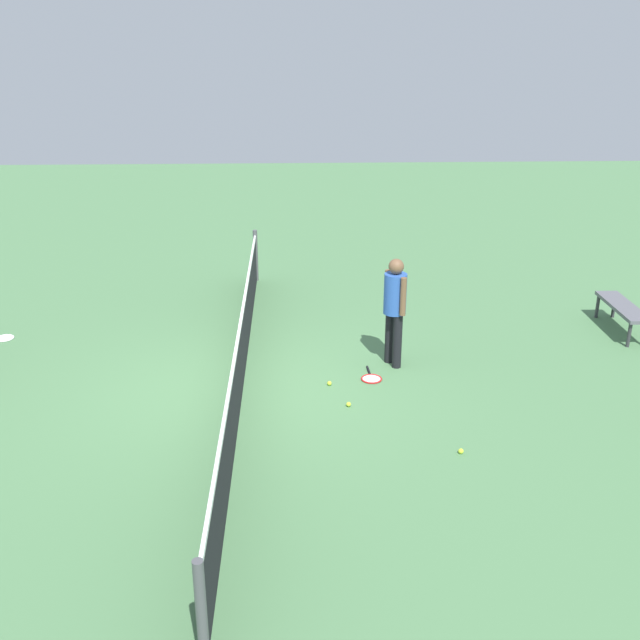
{
  "coord_description": "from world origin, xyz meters",
  "views": [
    {
      "loc": [
        -9.46,
        -0.74,
        4.75
      ],
      "look_at": [
        0.37,
        -1.14,
        0.9
      ],
      "focal_mm": 40.82,
      "sensor_mm": 36.0,
      "label": 1
    }
  ],
  "objects_px": {
    "player_near_side": "(395,303)",
    "tennis_racket_near_player": "(371,378)",
    "tennis_ball_by_net": "(461,451)",
    "courtside_bench": "(623,309)",
    "tennis_ball_midcourt": "(329,383)",
    "tennis_racket_far_player": "(3,339)",
    "tennis_ball_near_player": "(349,404)"
  },
  "relations": [
    {
      "from": "player_near_side",
      "to": "tennis_racket_near_player",
      "type": "xyz_separation_m",
      "value": [
        -0.5,
        0.38,
        -1.0
      ]
    },
    {
      "from": "tennis_ball_by_net",
      "to": "courtside_bench",
      "type": "height_order",
      "value": "courtside_bench"
    },
    {
      "from": "courtside_bench",
      "to": "tennis_ball_by_net",
      "type": "bearing_deg",
      "value": 136.49
    },
    {
      "from": "tennis_ball_midcourt",
      "to": "player_near_side",
      "type": "bearing_deg",
      "value": -55.77
    },
    {
      "from": "tennis_racket_far_player",
      "to": "tennis_ball_by_net",
      "type": "relative_size",
      "value": 8.85
    },
    {
      "from": "player_near_side",
      "to": "courtside_bench",
      "type": "bearing_deg",
      "value": -73.8
    },
    {
      "from": "tennis_ball_near_player",
      "to": "tennis_racket_far_player",
      "type": "bearing_deg",
      "value": 65.17
    },
    {
      "from": "player_near_side",
      "to": "tennis_racket_near_player",
      "type": "bearing_deg",
      "value": 142.47
    },
    {
      "from": "courtside_bench",
      "to": "tennis_ball_midcourt",
      "type": "bearing_deg",
      "value": 110.2
    },
    {
      "from": "player_near_side",
      "to": "tennis_ball_midcourt",
      "type": "bearing_deg",
      "value": 124.23
    },
    {
      "from": "tennis_racket_far_player",
      "to": "tennis_ball_midcourt",
      "type": "relative_size",
      "value": 8.85
    },
    {
      "from": "player_near_side",
      "to": "tennis_racket_far_player",
      "type": "bearing_deg",
      "value": 78.96
    },
    {
      "from": "tennis_ball_near_player",
      "to": "courtside_bench",
      "type": "distance_m",
      "value": 5.52
    },
    {
      "from": "tennis_racket_far_player",
      "to": "tennis_ball_by_net",
      "type": "height_order",
      "value": "tennis_ball_by_net"
    },
    {
      "from": "tennis_ball_by_net",
      "to": "tennis_ball_midcourt",
      "type": "relative_size",
      "value": 1.0
    },
    {
      "from": "tennis_racket_near_player",
      "to": "courtside_bench",
      "type": "bearing_deg",
      "value": -69.35
    },
    {
      "from": "tennis_racket_far_player",
      "to": "courtside_bench",
      "type": "relative_size",
      "value": 0.39
    },
    {
      "from": "player_near_side",
      "to": "tennis_ball_midcourt",
      "type": "xyz_separation_m",
      "value": [
        -0.69,
        1.02,
        -0.98
      ]
    },
    {
      "from": "tennis_ball_by_net",
      "to": "courtside_bench",
      "type": "distance_m",
      "value": 5.26
    },
    {
      "from": "tennis_racket_near_player",
      "to": "tennis_ball_near_player",
      "type": "bearing_deg",
      "value": 154.66
    },
    {
      "from": "player_near_side",
      "to": "tennis_ball_by_net",
      "type": "xyz_separation_m",
      "value": [
        -2.61,
        -0.49,
        -0.98
      ]
    },
    {
      "from": "player_near_side",
      "to": "tennis_ball_near_player",
      "type": "bearing_deg",
      "value": 149.79
    },
    {
      "from": "tennis_racket_near_player",
      "to": "player_near_side",
      "type": "bearing_deg",
      "value": -37.53
    },
    {
      "from": "tennis_ball_near_player",
      "to": "tennis_ball_midcourt",
      "type": "distance_m",
      "value": 0.7
    },
    {
      "from": "tennis_racket_far_player",
      "to": "courtside_bench",
      "type": "distance_m",
      "value": 10.51
    },
    {
      "from": "tennis_racket_far_player",
      "to": "tennis_ball_midcourt",
      "type": "height_order",
      "value": "tennis_ball_midcourt"
    },
    {
      "from": "tennis_racket_far_player",
      "to": "courtside_bench",
      "type": "bearing_deg",
      "value": -90.32
    },
    {
      "from": "player_near_side",
      "to": "tennis_ball_by_net",
      "type": "bearing_deg",
      "value": -169.39
    },
    {
      "from": "tennis_racket_near_player",
      "to": "tennis_racket_far_player",
      "type": "distance_m",
      "value": 6.27
    },
    {
      "from": "tennis_racket_near_player",
      "to": "tennis_ball_midcourt",
      "type": "relative_size",
      "value": 8.95
    },
    {
      "from": "tennis_ball_near_player",
      "to": "tennis_racket_near_player",
      "type": "bearing_deg",
      "value": -25.34
    },
    {
      "from": "tennis_ball_near_player",
      "to": "courtside_bench",
      "type": "relative_size",
      "value": 0.04
    }
  ]
}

